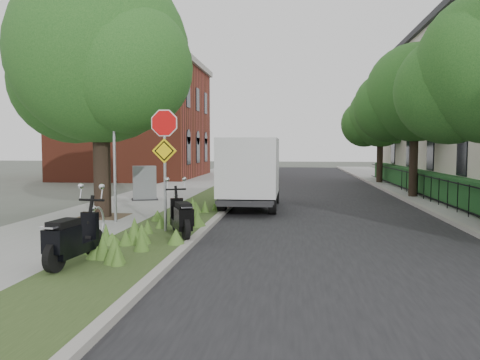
{
  "coord_description": "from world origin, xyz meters",
  "views": [
    {
      "loc": [
        1.85,
        -10.95,
        2.28
      ],
      "look_at": [
        0.29,
        2.6,
        1.3
      ],
      "focal_mm": 35.0,
      "sensor_mm": 36.0,
      "label": 1
    }
  ],
  "objects_px": {
    "scooter_near": "(182,220)",
    "scooter_far": "(69,243)",
    "box_truck": "(251,170)",
    "sign_assembly": "(164,145)",
    "utility_cabinet": "(144,184)"
  },
  "relations": [
    {
      "from": "scooter_near",
      "to": "scooter_far",
      "type": "height_order",
      "value": "scooter_far"
    },
    {
      "from": "scooter_far",
      "to": "box_truck",
      "type": "distance_m",
      "value": 9.34
    },
    {
      "from": "scooter_far",
      "to": "scooter_near",
      "type": "bearing_deg",
      "value": 65.54
    },
    {
      "from": "scooter_far",
      "to": "box_truck",
      "type": "bearing_deg",
      "value": 74.63
    },
    {
      "from": "scooter_near",
      "to": "scooter_far",
      "type": "relative_size",
      "value": 0.9
    },
    {
      "from": "sign_assembly",
      "to": "box_truck",
      "type": "distance_m",
      "value": 5.68
    },
    {
      "from": "sign_assembly",
      "to": "scooter_far",
      "type": "height_order",
      "value": "sign_assembly"
    },
    {
      "from": "scooter_far",
      "to": "utility_cabinet",
      "type": "xyz_separation_m",
      "value": [
        -1.99,
        10.37,
        0.24
      ]
    },
    {
      "from": "sign_assembly",
      "to": "utility_cabinet",
      "type": "relative_size",
      "value": 2.35
    },
    {
      "from": "sign_assembly",
      "to": "box_truck",
      "type": "height_order",
      "value": "sign_assembly"
    },
    {
      "from": "box_truck",
      "to": "utility_cabinet",
      "type": "xyz_separation_m",
      "value": [
        -4.45,
        1.41,
        -0.65
      ]
    },
    {
      "from": "scooter_far",
      "to": "utility_cabinet",
      "type": "distance_m",
      "value": 10.56
    },
    {
      "from": "sign_assembly",
      "to": "utility_cabinet",
      "type": "distance_m",
      "value": 7.45
    },
    {
      "from": "sign_assembly",
      "to": "utility_cabinet",
      "type": "xyz_separation_m",
      "value": [
        -2.75,
        6.75,
        -1.55
      ]
    },
    {
      "from": "scooter_far",
      "to": "box_truck",
      "type": "relative_size",
      "value": 0.38
    }
  ]
}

